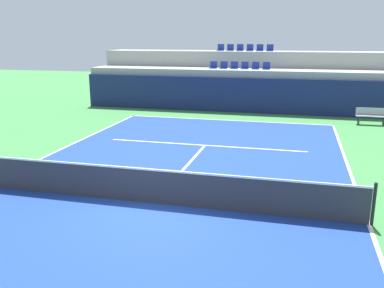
% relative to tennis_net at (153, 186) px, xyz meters
% --- Properties ---
extents(ground_plane, '(80.00, 80.00, 0.00)m').
position_rel_tennis_net_xyz_m(ground_plane, '(0.00, 0.00, -0.51)').
color(ground_plane, '#387A3D').
extents(court_surface, '(11.00, 24.00, 0.01)m').
position_rel_tennis_net_xyz_m(court_surface, '(0.00, 0.00, -0.50)').
color(court_surface, navy).
rests_on(court_surface, ground_plane).
extents(baseline_far, '(11.00, 0.10, 0.00)m').
position_rel_tennis_net_xyz_m(baseline_far, '(0.00, 11.95, -0.50)').
color(baseline_far, white).
rests_on(baseline_far, court_surface).
extents(sideline_right, '(0.10, 24.00, 0.00)m').
position_rel_tennis_net_xyz_m(sideline_right, '(5.45, 0.00, -0.50)').
color(sideline_right, white).
rests_on(sideline_right, court_surface).
extents(service_line_far, '(8.26, 0.10, 0.00)m').
position_rel_tennis_net_xyz_m(service_line_far, '(0.00, 6.40, -0.50)').
color(service_line_far, white).
rests_on(service_line_far, court_surface).
extents(centre_service_line, '(0.10, 6.40, 0.00)m').
position_rel_tennis_net_xyz_m(centre_service_line, '(0.00, 3.20, -0.50)').
color(centre_service_line, white).
rests_on(centre_service_line, court_surface).
extents(back_wall, '(18.86, 0.30, 2.06)m').
position_rel_tennis_net_xyz_m(back_wall, '(0.00, 14.63, 0.52)').
color(back_wall, navy).
rests_on(back_wall, ground_plane).
extents(stands_tier_lower, '(18.86, 2.40, 2.46)m').
position_rel_tennis_net_xyz_m(stands_tier_lower, '(0.00, 15.98, 0.72)').
color(stands_tier_lower, '#9E9E99').
rests_on(stands_tier_lower, ground_plane).
extents(stands_tier_upper, '(18.86, 2.40, 3.47)m').
position_rel_tennis_net_xyz_m(stands_tier_upper, '(0.00, 18.38, 1.23)').
color(stands_tier_upper, '#9E9E99').
rests_on(stands_tier_upper, ground_plane).
extents(seating_row_lower, '(3.73, 0.44, 0.44)m').
position_rel_tennis_net_xyz_m(seating_row_lower, '(0.00, 16.08, 2.07)').
color(seating_row_lower, navy).
rests_on(seating_row_lower, stands_tier_lower).
extents(seating_row_upper, '(3.73, 0.44, 0.44)m').
position_rel_tennis_net_xyz_m(seating_row_upper, '(0.00, 18.48, 3.08)').
color(seating_row_upper, navy).
rests_on(seating_row_upper, stands_tier_upper).
extents(tennis_net, '(11.08, 0.08, 1.07)m').
position_rel_tennis_net_xyz_m(tennis_net, '(0.00, 0.00, 0.00)').
color(tennis_net, black).
rests_on(tennis_net, court_surface).
extents(player_bench, '(1.50, 0.40, 0.85)m').
position_rel_tennis_net_xyz_m(player_bench, '(7.32, 12.70, -0.00)').
color(player_bench, '#99999E').
rests_on(player_bench, ground_plane).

